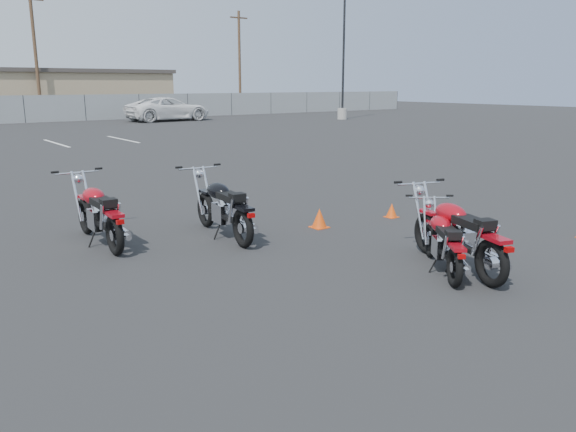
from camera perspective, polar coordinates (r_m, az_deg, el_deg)
ground at (r=7.82m, az=1.46°, el=-5.65°), size 120.00×120.00×0.00m
motorcycle_front_red at (r=9.51m, az=-18.63°, el=0.20°), size 0.87×2.24×1.09m
motorcycle_second_black at (r=9.52m, az=-6.55°, el=0.83°), size 0.87×2.25×1.10m
motorcycle_third_red at (r=8.15m, az=16.91°, el=-1.80°), size 1.18×2.22×1.10m
motorcycle_rear_red at (r=8.02m, az=15.50°, el=-2.58°), size 1.41×1.68×0.91m
training_cone_near at (r=10.15m, az=3.21°, el=-0.21°), size 0.29×0.29×0.35m
training_cone_extra at (r=11.11m, az=10.49°, el=0.57°), size 0.23×0.23×0.27m
light_pole_east at (r=41.98m, az=5.59°, el=12.98°), size 0.80×0.70×9.33m
tan_building_east at (r=51.91m, az=-20.86°, el=11.69°), size 14.40×9.40×3.70m
utility_pole_c at (r=46.09m, az=-24.27°, el=14.83°), size 1.80×0.24×9.00m
utility_pole_d at (r=54.04m, az=-4.94°, el=15.51°), size 1.80×0.24×9.00m
white_van at (r=40.88m, az=-12.09°, el=11.24°), size 3.02×6.89×2.57m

